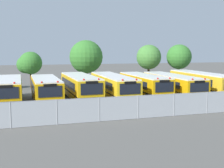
% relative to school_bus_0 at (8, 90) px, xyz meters
% --- Properties ---
extents(ground_plane, '(160.00, 160.00, 0.00)m').
position_rel_school_bus_0_xyz_m(ground_plane, '(10.87, -0.20, -1.39)').
color(ground_plane, '#595651').
extents(school_bus_0, '(2.77, 10.01, 2.64)m').
position_rel_school_bus_0_xyz_m(school_bus_0, '(0.00, 0.00, 0.00)').
color(school_bus_0, '#EAA80C').
rests_on(school_bus_0, ground_plane).
extents(school_bus_1, '(2.76, 9.49, 2.63)m').
position_rel_school_bus_0_xyz_m(school_bus_1, '(3.60, -0.40, -0.01)').
color(school_bus_1, '#EAA80C').
rests_on(school_bus_1, ground_plane).
extents(school_bus_2, '(2.84, 10.32, 2.76)m').
position_rel_school_bus_0_xyz_m(school_bus_2, '(7.21, -0.07, 0.07)').
color(school_bus_2, yellow).
rests_on(school_bus_2, ground_plane).
extents(school_bus_3, '(2.63, 11.51, 2.68)m').
position_rel_school_bus_0_xyz_m(school_bus_3, '(10.88, -0.01, 0.03)').
color(school_bus_3, yellow).
rests_on(school_bus_3, ground_plane).
extents(school_bus_4, '(2.52, 9.99, 2.67)m').
position_rel_school_bus_0_xyz_m(school_bus_4, '(14.44, -0.39, 0.01)').
color(school_bus_4, '#EAA80C').
rests_on(school_bus_4, ground_plane).
extents(school_bus_5, '(2.80, 11.67, 2.56)m').
position_rel_school_bus_0_xyz_m(school_bus_5, '(18.09, -0.19, -0.03)').
color(school_bus_5, '#EAA80C').
rests_on(school_bus_5, ground_plane).
extents(school_bus_6, '(2.76, 11.57, 2.75)m').
position_rel_school_bus_0_xyz_m(school_bus_6, '(21.90, -0.31, 0.06)').
color(school_bus_6, yellow).
rests_on(school_bus_6, ground_plane).
extents(tree_1, '(3.53, 3.20, 5.12)m').
position_rel_school_bus_0_xyz_m(tree_1, '(2.12, 11.86, 2.05)').
color(tree_1, '#4C3823').
rests_on(tree_1, ground_plane).
extents(tree_2, '(4.92, 4.92, 6.80)m').
position_rel_school_bus_0_xyz_m(tree_2, '(10.14, 11.55, 3.03)').
color(tree_2, '#4C3823').
rests_on(tree_2, ground_plane).
extents(tree_3, '(3.73, 3.73, 6.16)m').
position_rel_school_bus_0_xyz_m(tree_3, '(19.47, 9.71, 2.93)').
color(tree_3, '#4C3823').
rests_on(tree_3, ground_plane).
extents(tree_4, '(3.90, 3.90, 6.24)m').
position_rel_school_bus_0_xyz_m(tree_4, '(24.83, 9.93, 2.89)').
color(tree_4, '#4C3823').
rests_on(tree_4, ground_plane).
extents(chainlink_fence, '(27.83, 0.07, 1.84)m').
position_rel_school_bus_0_xyz_m(chainlink_fence, '(11.49, -9.73, -0.43)').
color(chainlink_fence, '#9EA0A3').
rests_on(chainlink_fence, ground_plane).
extents(traffic_cone, '(0.40, 0.40, 0.53)m').
position_rel_school_bus_0_xyz_m(traffic_cone, '(1.02, -8.25, -1.12)').
color(traffic_cone, '#EA5914').
rests_on(traffic_cone, ground_plane).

